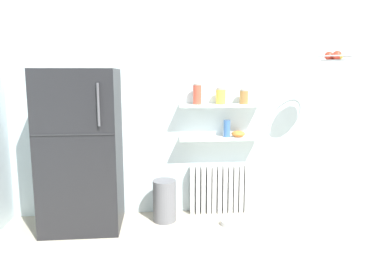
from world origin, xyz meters
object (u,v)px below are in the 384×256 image
object	(u,v)px
refrigerator	(81,150)
hanging_fruit_basket	(335,57)
radiator	(219,189)
trash_bin	(165,201)
storage_jar_1	(221,96)
vase	(227,129)
pet_food_bowl	(229,223)
storage_jar_0	(197,94)
storage_jar_2	(244,97)
shelf_bowl	(238,134)

from	to	relation	value
refrigerator	hanging_fruit_basket	bearing A→B (deg)	-4.43
radiator	trash_bin	xyz separation A→B (m)	(-0.64, -0.18, -0.05)
storage_jar_1	vase	xyz separation A→B (m)	(0.07, -0.00, -0.36)
vase	pet_food_bowl	distance (m)	1.02
storage_jar_0	storage_jar_1	bearing A→B (deg)	0.00
storage_jar_2	pet_food_bowl	xyz separation A→B (m)	(-0.21, -0.33, -1.32)
storage_jar_2	pet_food_bowl	world-z (taller)	storage_jar_2
radiator	pet_food_bowl	bearing A→B (deg)	-82.20
refrigerator	storage_jar_1	distance (m)	1.59
storage_jar_0	storage_jar_2	size ratio (longest dim) A/B	1.39
storage_jar_2	hanging_fruit_basket	bearing A→B (deg)	-26.29
pet_food_bowl	trash_bin	bearing A→B (deg)	165.10
trash_bin	storage_jar_2	bearing A→B (deg)	9.38
storage_jar_0	trash_bin	bearing A→B (deg)	-158.42
trash_bin	refrigerator	bearing A→B (deg)	-176.11
hanging_fruit_basket	radiator	bearing A→B (deg)	158.08
storage_jar_0	storage_jar_1	xyz separation A→B (m)	(0.26, 0.00, -0.02)
storage_jar_2	trash_bin	distance (m)	1.44
shelf_bowl	trash_bin	bearing A→B (deg)	-170.01
radiator	storage_jar_2	world-z (taller)	storage_jar_2
shelf_bowl	trash_bin	xyz separation A→B (m)	(-0.84, -0.15, -0.70)
refrigerator	storage_jar_1	xyz separation A→B (m)	(1.49, 0.21, 0.53)
vase	storage_jar_0	bearing A→B (deg)	180.00
storage_jar_2	pet_food_bowl	size ratio (longest dim) A/B	0.93
storage_jar_2	pet_food_bowl	distance (m)	1.38
radiator	storage_jar_0	xyz separation A→B (m)	(-0.26, -0.03, 1.10)
shelf_bowl	hanging_fruit_basket	xyz separation A→B (m)	(0.87, -0.40, 0.84)
storage_jar_2	shelf_bowl	size ratio (longest dim) A/B	1.06
storage_jar_2	refrigerator	bearing A→B (deg)	-173.28
storage_jar_1	trash_bin	size ratio (longest dim) A/B	0.40
storage_jar_2	vase	world-z (taller)	storage_jar_2
storage_jar_1	vase	size ratio (longest dim) A/B	0.94
hanging_fruit_basket	vase	bearing A→B (deg)	158.09
storage_jar_2	hanging_fruit_basket	xyz separation A→B (m)	(0.82, -0.40, 0.42)
shelf_bowl	hanging_fruit_basket	distance (m)	1.28
vase	shelf_bowl	bearing A→B (deg)	0.00
storage_jar_2	shelf_bowl	bearing A→B (deg)	180.00
shelf_bowl	trash_bin	distance (m)	1.11
refrigerator	vase	size ratio (longest dim) A/B	8.60
storage_jar_0	vase	distance (m)	0.51
vase	pet_food_bowl	bearing A→B (deg)	-94.25
storage_jar_0	storage_jar_2	bearing A→B (deg)	-0.00
vase	hanging_fruit_basket	xyz separation A→B (m)	(1.01, -0.40, 0.77)
storage_jar_1	shelf_bowl	distance (m)	0.47
storage_jar_0	storage_jar_2	world-z (taller)	storage_jar_0
refrigerator	storage_jar_0	bearing A→B (deg)	9.54
pet_food_bowl	hanging_fruit_basket	distance (m)	2.03
storage_jar_2	shelf_bowl	xyz separation A→B (m)	(-0.06, 0.00, -0.42)
storage_jar_1	storage_jar_2	bearing A→B (deg)	-0.00
storage_jar_0	hanging_fruit_basket	bearing A→B (deg)	-16.79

